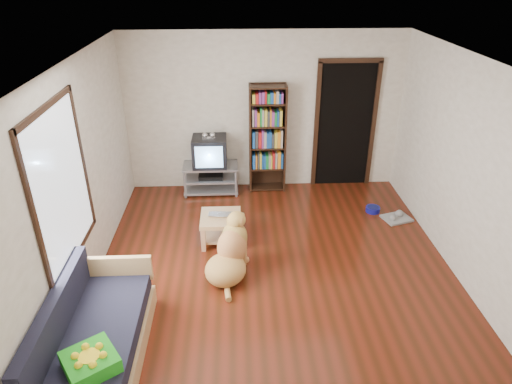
{
  "coord_description": "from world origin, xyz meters",
  "views": [
    {
      "loc": [
        -0.47,
        -4.69,
        3.55
      ],
      "look_at": [
        -0.23,
        0.45,
        0.9
      ],
      "focal_mm": 32.0,
      "sensor_mm": 36.0,
      "label": 1
    }
  ],
  "objects_px": {
    "crt_tv": "(210,151)",
    "dog": "(230,254)",
    "bookshelf": "(267,133)",
    "grey_rag": "(397,218)",
    "green_cushion": "(90,362)",
    "dog_bowl": "(373,209)",
    "sofa": "(95,341)",
    "coffee_table": "(221,224)",
    "laptop": "(221,216)",
    "tv_stand": "(211,177)"
  },
  "relations": [
    {
      "from": "crt_tv",
      "to": "coffee_table",
      "type": "relative_size",
      "value": 1.05
    },
    {
      "from": "crt_tv",
      "to": "sofa",
      "type": "distance_m",
      "value": 3.81
    },
    {
      "from": "sofa",
      "to": "dog",
      "type": "relative_size",
      "value": 1.87
    },
    {
      "from": "green_cushion",
      "to": "dog_bowl",
      "type": "height_order",
      "value": "green_cushion"
    },
    {
      "from": "laptop",
      "to": "tv_stand",
      "type": "relative_size",
      "value": 0.38
    },
    {
      "from": "crt_tv",
      "to": "dog",
      "type": "height_order",
      "value": "crt_tv"
    },
    {
      "from": "coffee_table",
      "to": "grey_rag",
      "type": "bearing_deg",
      "value": 10.01
    },
    {
      "from": "sofa",
      "to": "coffee_table",
      "type": "relative_size",
      "value": 3.27
    },
    {
      "from": "sofa",
      "to": "grey_rag",
      "type": "bearing_deg",
      "value": 33.89
    },
    {
      "from": "grey_rag",
      "to": "coffee_table",
      "type": "height_order",
      "value": "coffee_table"
    },
    {
      "from": "dog_bowl",
      "to": "crt_tv",
      "type": "height_order",
      "value": "crt_tv"
    },
    {
      "from": "grey_rag",
      "to": "green_cushion",
      "type": "bearing_deg",
      "value": -140.67
    },
    {
      "from": "laptop",
      "to": "grey_rag",
      "type": "bearing_deg",
      "value": 15.72
    },
    {
      "from": "bookshelf",
      "to": "coffee_table",
      "type": "distance_m",
      "value": 1.93
    },
    {
      "from": "grey_rag",
      "to": "bookshelf",
      "type": "distance_m",
      "value": 2.43
    },
    {
      "from": "sofa",
      "to": "dog",
      "type": "bearing_deg",
      "value": 46.03
    },
    {
      "from": "bookshelf",
      "to": "crt_tv",
      "type": "bearing_deg",
      "value": -175.68
    },
    {
      "from": "laptop",
      "to": "dog_bowl",
      "type": "height_order",
      "value": "laptop"
    },
    {
      "from": "grey_rag",
      "to": "crt_tv",
      "type": "height_order",
      "value": "crt_tv"
    },
    {
      "from": "crt_tv",
      "to": "bookshelf",
      "type": "xyz_separation_m",
      "value": [
        0.95,
        0.07,
        0.26
      ]
    },
    {
      "from": "tv_stand",
      "to": "dog",
      "type": "height_order",
      "value": "dog"
    },
    {
      "from": "grey_rag",
      "to": "tv_stand",
      "type": "distance_m",
      "value": 3.06
    },
    {
      "from": "tv_stand",
      "to": "bookshelf",
      "type": "distance_m",
      "value": 1.2
    },
    {
      "from": "dog",
      "to": "bookshelf",
      "type": "bearing_deg",
      "value": 75.3
    },
    {
      "from": "tv_stand",
      "to": "coffee_table",
      "type": "relative_size",
      "value": 1.64
    },
    {
      "from": "green_cushion",
      "to": "dog",
      "type": "distance_m",
      "value": 2.17
    },
    {
      "from": "dog_bowl",
      "to": "crt_tv",
      "type": "distance_m",
      "value": 2.78
    },
    {
      "from": "coffee_table",
      "to": "sofa",
      "type": "bearing_deg",
      "value": -119.14
    },
    {
      "from": "green_cushion",
      "to": "tv_stand",
      "type": "xyz_separation_m",
      "value": [
        0.85,
        4.09,
        -0.22
      ]
    },
    {
      "from": "sofa",
      "to": "laptop",
      "type": "bearing_deg",
      "value": 60.51
    },
    {
      "from": "grey_rag",
      "to": "coffee_table",
      "type": "distance_m",
      "value": 2.71
    },
    {
      "from": "dog_bowl",
      "to": "bookshelf",
      "type": "relative_size",
      "value": 0.12
    },
    {
      "from": "laptop",
      "to": "coffee_table",
      "type": "xyz_separation_m",
      "value": [
        0.0,
        0.03,
        -0.13
      ]
    },
    {
      "from": "dog",
      "to": "grey_rag",
      "type": "bearing_deg",
      "value": 25.83
    },
    {
      "from": "green_cushion",
      "to": "tv_stand",
      "type": "bearing_deg",
      "value": 43.78
    },
    {
      "from": "crt_tv",
      "to": "sofa",
      "type": "xyz_separation_m",
      "value": [
        -0.97,
        -3.65,
        -0.48
      ]
    },
    {
      "from": "dog",
      "to": "coffee_table",
      "type": "bearing_deg",
      "value": 99.63
    },
    {
      "from": "coffee_table",
      "to": "laptop",
      "type": "bearing_deg",
      "value": -90.0
    },
    {
      "from": "sofa",
      "to": "tv_stand",
      "type": "bearing_deg",
      "value": 74.98
    },
    {
      "from": "grey_rag",
      "to": "bookshelf",
      "type": "xyz_separation_m",
      "value": [
        -1.91,
        1.15,
        0.99
      ]
    },
    {
      "from": "tv_stand",
      "to": "bookshelf",
      "type": "xyz_separation_m",
      "value": [
        0.95,
        0.09,
        0.73
      ]
    },
    {
      "from": "crt_tv",
      "to": "sofa",
      "type": "bearing_deg",
      "value": -104.93
    },
    {
      "from": "crt_tv",
      "to": "coffee_table",
      "type": "height_order",
      "value": "crt_tv"
    },
    {
      "from": "bookshelf",
      "to": "sofa",
      "type": "bearing_deg",
      "value": -117.32
    },
    {
      "from": "laptop",
      "to": "sofa",
      "type": "bearing_deg",
      "value": -114.4
    },
    {
      "from": "green_cushion",
      "to": "crt_tv",
      "type": "bearing_deg",
      "value": 43.84
    },
    {
      "from": "dog_bowl",
      "to": "sofa",
      "type": "bearing_deg",
      "value": -141.35
    },
    {
      "from": "tv_stand",
      "to": "sofa",
      "type": "xyz_separation_m",
      "value": [
        -0.97,
        -3.63,
        -0.01
      ]
    },
    {
      "from": "grey_rag",
      "to": "tv_stand",
      "type": "bearing_deg",
      "value": 159.65
    },
    {
      "from": "crt_tv",
      "to": "green_cushion",
      "type": "bearing_deg",
      "value": -101.67
    }
  ]
}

